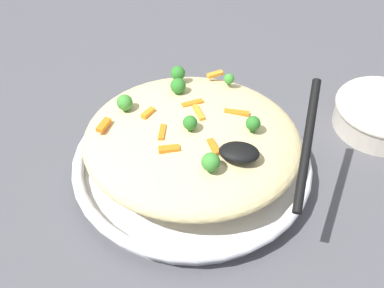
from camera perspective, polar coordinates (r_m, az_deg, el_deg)
The scene contains 21 objects.
ground_plane at distance 0.80m, azimuth 0.00°, elevation -3.45°, with size 2.40×2.40×0.00m, color #4C4C51.
serving_bowl at distance 0.78m, azimuth 0.00°, elevation -2.34°, with size 0.38×0.38×0.04m.
pasta_mound at distance 0.75m, azimuth 0.00°, elevation 0.43°, with size 0.33×0.31×0.07m, color #DBC689.
carrot_piece_0 at distance 0.71m, azimuth -3.48°, elevation 1.35°, with size 0.03×0.01×0.01m, color orange.
carrot_piece_1 at distance 0.74m, azimuth -5.13°, elevation 3.61°, with size 0.02×0.01×0.01m, color orange.
carrot_piece_2 at distance 0.75m, azimuth 5.19°, elevation 3.63°, with size 0.04×0.01×0.01m, color orange.
carrot_piece_3 at distance 0.76m, azimuth 0.05°, elevation 4.72°, with size 0.03×0.01×0.01m, color orange.
carrot_piece_4 at distance 0.69m, azimuth 2.52°, elevation -0.38°, with size 0.03×0.01×0.01m, color orange.
carrot_piece_5 at distance 0.83m, azimuth 2.70°, elevation 8.09°, with size 0.03×0.01×0.01m, color orange.
carrot_piece_6 at distance 0.74m, azimuth -10.21°, elevation 2.19°, with size 0.03×0.01×0.01m, color orange.
carrot_piece_7 at distance 0.74m, azimuth 0.76°, elevation 3.67°, with size 0.03×0.01×0.01m, color orange.
carrot_piece_8 at distance 0.68m, azimuth -2.68°, elevation -0.62°, with size 0.03×0.01×0.01m, color orange.
broccoli_floret_0 at distance 0.70m, azimuth 0.01°, elevation 2.44°, with size 0.02×0.02×0.03m.
broccoli_floret_1 at distance 0.81m, azimuth -1.64°, elevation 8.19°, with size 0.02×0.02×0.03m.
broccoli_floret_2 at distance 0.65m, azimuth 2.19°, elevation -2.13°, with size 0.03×0.03×0.03m.
broccoli_floret_3 at distance 0.71m, azimuth 7.08°, elevation 2.18°, with size 0.02×0.02×0.03m.
broccoli_floret_4 at distance 0.80m, azimuth 4.32°, elevation 7.54°, with size 0.02×0.02×0.02m.
broccoli_floret_5 at distance 0.78m, azimuth -1.63°, elevation 6.74°, with size 0.02×0.02×0.03m.
broccoli_floret_6 at distance 0.75m, azimuth -7.81°, elevation 4.78°, with size 0.02×0.02×0.03m.
serving_spoon at distance 0.66m, azimuth 8.52°, elevation -0.56°, with size 0.13×0.18×0.09m.
companion_bowl at distance 0.93m, azimuth 21.18°, elevation 3.35°, with size 0.17×0.17×0.05m.
Camera 1 is at (0.09, -0.54, 0.59)m, focal length 45.97 mm.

